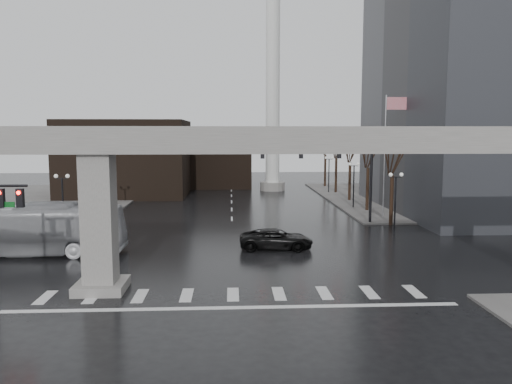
% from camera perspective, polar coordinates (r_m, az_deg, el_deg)
% --- Properties ---
extents(ground, '(160.00, 160.00, 0.00)m').
position_cam_1_polar(ground, '(27.49, -2.65, -10.95)').
color(ground, black).
rests_on(ground, ground).
extents(sidewalk_ne, '(28.00, 36.00, 0.15)m').
position_cam_1_polar(sidewalk_ne, '(67.94, 19.69, -0.62)').
color(sidewalk_ne, slate).
rests_on(sidewalk_ne, ground).
extents(sidewalk_nw, '(28.00, 36.00, 0.15)m').
position_cam_1_polar(sidewalk_nw, '(67.88, -25.34, -0.89)').
color(sidewalk_nw, slate).
rests_on(sidewalk_nw, ground).
extents(elevated_guideway, '(48.00, 2.60, 8.70)m').
position_cam_1_polar(elevated_guideway, '(26.26, 0.03, 3.53)').
color(elevated_guideway, '#9A9691').
rests_on(elevated_guideway, ground).
extents(office_tower, '(22.00, 26.00, 42.00)m').
position_cam_1_polar(office_tower, '(60.59, 26.17, 18.15)').
color(office_tower, '#5D5D62').
rests_on(office_tower, ground).
extents(building_far_left, '(16.00, 14.00, 10.00)m').
position_cam_1_polar(building_far_left, '(69.67, -14.47, 3.80)').
color(building_far_left, black).
rests_on(building_far_left, ground).
extents(building_far_mid, '(10.00, 10.00, 8.00)m').
position_cam_1_polar(building_far_mid, '(78.33, -4.32, 3.57)').
color(building_far_mid, black).
rests_on(building_far_mid, ground).
extents(smokestack, '(3.60, 3.60, 30.00)m').
position_cam_1_polar(smokestack, '(72.61, 1.93, 10.72)').
color(smokestack, white).
rests_on(smokestack, ground).
extents(signal_mast_arm, '(12.12, 0.43, 8.00)m').
position_cam_1_polar(signal_mast_arm, '(45.96, 8.49, 3.54)').
color(signal_mast_arm, black).
rests_on(signal_mast_arm, ground).
extents(signal_left_pole, '(2.30, 0.30, 6.00)m').
position_cam_1_polar(signal_left_pole, '(29.64, -27.14, -2.31)').
color(signal_left_pole, black).
rests_on(signal_left_pole, ground).
extents(flagpole_assembly, '(2.06, 0.12, 12.00)m').
position_cam_1_polar(flagpole_assembly, '(50.58, 14.85, 5.61)').
color(flagpole_assembly, silver).
rests_on(flagpole_assembly, ground).
extents(lamp_right_0, '(1.22, 0.32, 5.11)m').
position_cam_1_polar(lamp_right_0, '(42.70, 15.65, -0.05)').
color(lamp_right_0, black).
rests_on(lamp_right_0, ground).
extents(lamp_right_1, '(1.22, 0.32, 5.11)m').
position_cam_1_polar(lamp_right_1, '(56.07, 11.12, 1.65)').
color(lamp_right_1, black).
rests_on(lamp_right_1, ground).
extents(lamp_right_2, '(1.22, 0.32, 5.11)m').
position_cam_1_polar(lamp_right_2, '(69.69, 8.34, 2.69)').
color(lamp_right_2, black).
rests_on(lamp_right_2, ground).
extents(lamp_left_0, '(1.22, 0.32, 5.11)m').
position_cam_1_polar(lamp_left_0, '(42.65, -21.23, -0.27)').
color(lamp_left_0, black).
rests_on(lamp_left_0, ground).
extents(lamp_left_1, '(1.22, 0.32, 5.11)m').
position_cam_1_polar(lamp_left_1, '(56.03, -16.76, 1.48)').
color(lamp_left_1, black).
rests_on(lamp_left_1, ground).
extents(lamp_left_2, '(1.22, 0.32, 5.11)m').
position_cam_1_polar(lamp_left_2, '(69.66, -14.03, 2.56)').
color(lamp_left_2, black).
rests_on(lamp_left_2, ground).
extents(tree_right_0, '(1.09, 1.58, 7.50)m').
position_cam_1_polar(tree_right_0, '(46.89, 15.27, -0.30)').
color(tree_right_0, black).
rests_on(tree_right_0, ground).
extents(tree_right_1, '(1.09, 1.61, 7.67)m').
position_cam_1_polar(tree_right_1, '(54.49, 12.66, 0.81)').
color(tree_right_1, black).
rests_on(tree_right_1, ground).
extents(tree_right_2, '(1.10, 1.63, 7.85)m').
position_cam_1_polar(tree_right_2, '(62.19, 10.69, 1.64)').
color(tree_right_2, black).
rests_on(tree_right_2, ground).
extents(tree_right_3, '(1.11, 1.66, 8.02)m').
position_cam_1_polar(tree_right_3, '(69.96, 9.16, 2.28)').
color(tree_right_3, black).
rests_on(tree_right_3, ground).
extents(tree_right_4, '(1.12, 1.69, 8.19)m').
position_cam_1_polar(tree_right_4, '(77.77, 7.93, 2.80)').
color(tree_right_4, black).
rests_on(tree_right_4, ground).
extents(pickup_truck, '(5.42, 2.78, 1.46)m').
position_cam_1_polar(pickup_truck, '(36.19, 2.33, -5.41)').
color(pickup_truck, black).
rests_on(pickup_truck, ground).
extents(city_bus, '(12.80, 3.02, 3.56)m').
position_cam_1_polar(city_bus, '(37.58, -24.52, -3.93)').
color(city_bus, '#AEAEB2').
rests_on(city_bus, ground).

